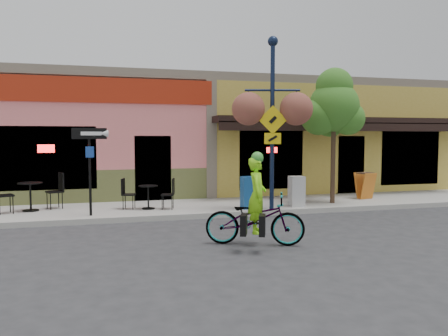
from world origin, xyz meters
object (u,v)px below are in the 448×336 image
at_px(building, 212,137).
at_px(street_tree, 333,135).
at_px(one_way_sign, 90,172).
at_px(newspaper_box_grey, 297,191).
at_px(newspaper_box_blue, 249,193).
at_px(bicycle, 255,219).
at_px(lamp_post, 272,124).
at_px(cyclist_rider, 257,207).

height_order(building, street_tree, building).
distance_m(one_way_sign, newspaper_box_grey, 6.06).
height_order(newspaper_box_blue, newspaper_box_grey, newspaper_box_blue).
bearing_deg(street_tree, bicycle, -135.33).
height_order(building, newspaper_box_grey, building).
bearing_deg(newspaper_box_blue, newspaper_box_grey, -0.83).
bearing_deg(building, bicycle, -98.49).
bearing_deg(newspaper_box_grey, newspaper_box_blue, -176.56).
distance_m(bicycle, newspaper_box_blue, 3.76).
relative_size(building, street_tree, 4.19).
height_order(one_way_sign, newspaper_box_blue, one_way_sign).
distance_m(lamp_post, street_tree, 2.48).
bearing_deg(cyclist_rider, street_tree, -22.89).
distance_m(building, street_tree, 6.64).
distance_m(bicycle, one_way_sign, 5.02).
distance_m(building, cyclist_rider, 10.32).
height_order(newspaper_box_blue, street_tree, street_tree).
relative_size(cyclist_rider, newspaper_box_blue, 1.69).
bearing_deg(bicycle, cyclist_rider, -67.92).
height_order(building, cyclist_rider, building).
bearing_deg(newspaper_box_grey, building, 101.88).
bearing_deg(lamp_post, one_way_sign, -169.55).
relative_size(bicycle, newspaper_box_blue, 2.19).
bearing_deg(newspaper_box_grey, bicycle, -123.38).
distance_m(building, bicycle, 10.36).
relative_size(bicycle, lamp_post, 0.42).
distance_m(lamp_post, newspaper_box_blue, 2.13).
bearing_deg(bicycle, newspaper_box_blue, 5.62).
xyz_separation_m(bicycle, cyclist_rider, (0.05, 0.00, 0.25)).
xyz_separation_m(building, cyclist_rider, (-1.46, -10.11, -1.45)).
relative_size(one_way_sign, street_tree, 0.54).
relative_size(lamp_post, newspaper_box_blue, 5.27).
height_order(cyclist_rider, lamp_post, lamp_post).
bearing_deg(cyclist_rider, one_way_sign, 66.02).
height_order(bicycle, one_way_sign, one_way_sign).
xyz_separation_m(lamp_post, newspaper_box_blue, (-0.59, 0.35, -2.02)).
relative_size(newspaper_box_grey, street_tree, 0.21).
xyz_separation_m(cyclist_rider, street_tree, (3.96, 3.96, 1.52)).
height_order(lamp_post, one_way_sign, lamp_post).
height_order(cyclist_rider, street_tree, street_tree).
distance_m(cyclist_rider, lamp_post, 4.07).
bearing_deg(building, cyclist_rider, -98.22).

